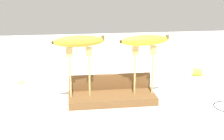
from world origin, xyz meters
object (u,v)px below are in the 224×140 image
banana_raised_left (79,41)px  banana_raised_right (145,40)px  fork_fallen_near (15,85)px  fork_stand_right (144,66)px  fork_stand_left (80,68)px  banana_chunk_near (197,72)px

banana_raised_left → banana_raised_right: 0.24m
fork_fallen_near → banana_raised_left: bearing=-40.4°
fork_stand_right → fork_fallen_near: (-0.53, 0.24, -0.14)m
fork_stand_right → fork_stand_left: bearing=180.0°
fork_stand_right → banana_raised_left: bearing=-180.0°
fork_stand_right → banana_raised_right: bearing=-173.9°
banana_raised_left → banana_raised_right: bearing=-0.0°
fork_stand_right → banana_raised_left: banana_raised_left is taller
fork_fallen_near → fork_stand_right: bearing=-24.6°
fork_stand_left → banana_raised_left: banana_raised_left is taller
banana_raised_left → fork_stand_left: bearing=5.3°
banana_raised_right → banana_chunk_near: 0.49m
fork_stand_left → banana_raised_right: (0.24, -0.00, 0.10)m
fork_fallen_near → banana_raised_right: bearing=-24.6°
banana_raised_left → banana_raised_right: banana_raised_left is taller
banana_raised_left → banana_chunk_near: banana_raised_left is taller
fork_stand_right → banana_raised_right: banana_raised_right is taller
fork_stand_left → fork_fallen_near: (-0.29, 0.24, -0.14)m
fork_stand_left → banana_raised_left: size_ratio=1.00×
fork_stand_left → fork_fallen_near: size_ratio=1.38×
fork_stand_left → banana_raised_right: banana_raised_right is taller
banana_raised_left → fork_fallen_near: 0.45m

